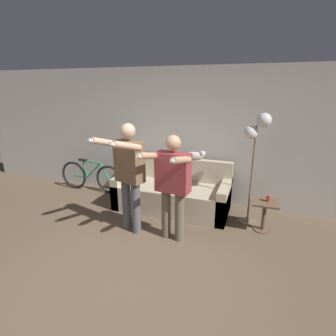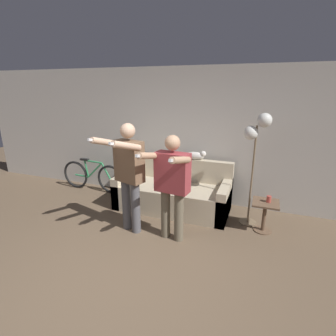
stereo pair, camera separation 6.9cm
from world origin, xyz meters
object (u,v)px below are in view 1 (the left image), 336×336
(person_right, at_px, (172,181))
(bicycle, at_px, (91,177))
(couch, at_px, (172,194))
(floor_lamp, at_px, (256,137))
(person_left, at_px, (129,171))
(cup, at_px, (269,198))
(cat, at_px, (195,155))
(side_table, at_px, (265,210))

(person_right, bearing_deg, bicycle, 158.70)
(person_right, relative_size, bicycle, 1.03)
(couch, xyz_separation_m, floor_lamp, (1.40, -0.09, 1.19))
(couch, relative_size, person_left, 1.22)
(person_left, height_order, floor_lamp, floor_lamp)
(cup, xyz_separation_m, bicycle, (-3.65, 0.50, -0.22))
(person_right, xyz_separation_m, cat, (-0.00, 1.34, 0.05))
(couch, distance_m, side_table, 1.66)
(person_right, bearing_deg, cup, 35.50)
(couch, distance_m, person_left, 1.28)
(side_table, bearing_deg, couch, 170.29)
(side_table, bearing_deg, floor_lamp, 142.01)
(side_table, relative_size, cup, 4.89)
(person_left, relative_size, side_table, 3.42)
(person_left, height_order, cup, person_left)
(floor_lamp, height_order, side_table, floor_lamp)
(person_left, relative_size, person_right, 1.08)
(couch, relative_size, cat, 4.10)
(person_left, bearing_deg, bicycle, 158.64)
(floor_lamp, distance_m, cup, 0.98)
(person_right, distance_m, bicycle, 2.69)
(floor_lamp, height_order, bicycle, floor_lamp)
(floor_lamp, bearing_deg, cup, -32.42)
(cup, bearing_deg, person_right, -151.38)
(couch, bearing_deg, person_right, -71.66)
(cup, bearing_deg, person_left, -160.25)
(person_right, distance_m, cup, 1.58)
(cat, bearing_deg, cup, -24.38)
(person_left, xyz_separation_m, cup, (2.04, 0.73, -0.45))
(person_right, relative_size, side_table, 3.16)
(person_left, xyz_separation_m, floor_lamp, (1.76, 0.91, 0.47))
(cat, relative_size, bicycle, 0.33)
(side_table, height_order, bicycle, bicycle)
(person_right, xyz_separation_m, floor_lamp, (1.07, 0.91, 0.55))
(person_left, xyz_separation_m, cat, (0.69, 1.34, -0.02))
(person_right, relative_size, cup, 15.46)
(side_table, distance_m, cup, 0.20)
(cat, bearing_deg, floor_lamp, -22.08)
(bicycle, bearing_deg, person_right, -28.18)
(person_left, distance_m, person_right, 0.70)
(cat, xyz_separation_m, side_table, (1.31, -0.62, -0.63))
(person_right, distance_m, floor_lamp, 1.50)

